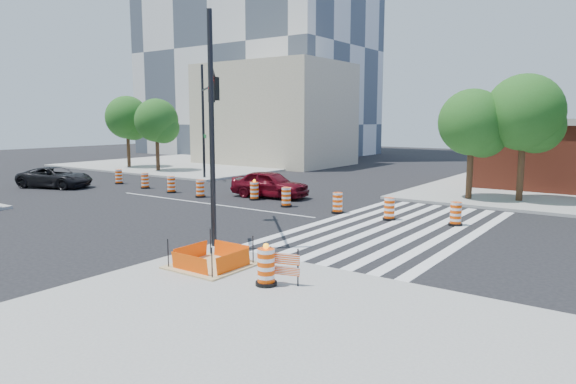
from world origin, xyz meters
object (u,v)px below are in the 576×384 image
object	(u,v)px
signal_pole_se	(213,109)
signal_pole_nw	(206,111)
dark_suv	(55,177)
red_coupe	(270,184)

from	to	relation	value
signal_pole_se	signal_pole_nw	world-z (taller)	signal_pole_nw
dark_suv	signal_pole_nw	size ratio (longest dim) A/B	0.59
dark_suv	signal_pole_nw	bearing A→B (deg)	-56.34
red_coupe	signal_pole_se	distance (m)	11.45
red_coupe	dark_suv	xyz separation A→B (m)	(-14.46, -4.89, -0.10)
signal_pole_se	signal_pole_nw	bearing A→B (deg)	3.22
dark_suv	signal_pole_se	bearing A→B (deg)	-123.33
red_coupe	signal_pole_se	bearing A→B (deg)	-161.57
signal_pole_se	signal_pole_nw	xyz separation A→B (m)	(-13.05, 12.87, 0.24)
red_coupe	signal_pole_se	size ratio (longest dim) A/B	0.58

